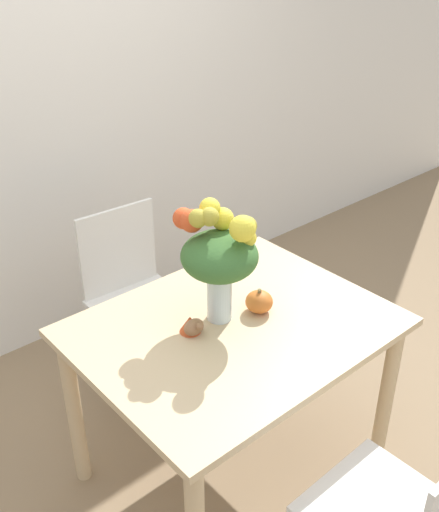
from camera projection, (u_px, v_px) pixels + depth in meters
ground_plane at (232, 467)px, 2.56m from camera, size 12.00×12.00×0.00m
wall_back at (36, 89)px, 2.82m from camera, size 8.00×0.06×2.70m
dining_table at (233, 349)px, 2.24m from camera, size 1.11×0.88×0.75m
flower_vase at (219, 255)px, 2.10m from camera, size 0.28×0.31×0.46m
pumpkin at (260, 302)px, 2.24m from camera, size 0.10×0.10×0.10m
turkey_figurine at (192, 325)px, 2.13m from camera, size 0.08×0.11×0.06m
dining_chair_near_window at (135, 298)px, 2.86m from camera, size 0.44×0.44×0.89m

